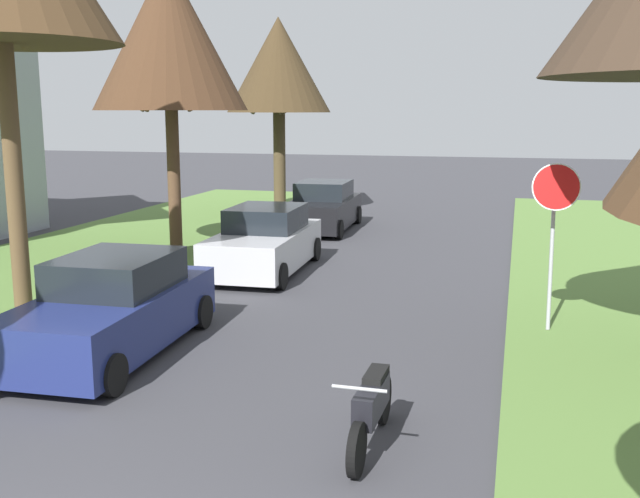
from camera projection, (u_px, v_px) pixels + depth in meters
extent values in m
cylinder|color=#9EA0A5|center=(551.00, 266.00, 13.04)|extent=(0.07, 0.48, 2.23)
cylinder|color=white|center=(556.00, 187.00, 12.53)|extent=(0.81, 0.19, 0.79)
cylinder|color=red|center=(556.00, 187.00, 12.53)|extent=(0.76, 0.19, 0.75)
cylinder|color=brown|center=(14.00, 184.00, 13.52)|extent=(0.33, 0.33, 4.98)
cylinder|color=brown|center=(36.00, 17.00, 13.39)|extent=(1.21, 0.83, 1.11)
cylinder|color=brown|center=(174.00, 182.00, 19.89)|extent=(0.34, 0.34, 3.81)
cone|color=#422B1B|center=(169.00, 35.00, 19.18)|extent=(4.03, 4.03, 3.86)
cylinder|color=brown|center=(182.00, 87.00, 19.27)|extent=(0.32, 0.86, 1.27)
cylinder|color=brown|center=(156.00, 85.00, 19.60)|extent=(0.29, 1.07, 1.39)
cylinder|color=brown|center=(161.00, 81.00, 19.88)|extent=(0.96, 1.12, 1.66)
cylinder|color=#4A3C26|center=(280.00, 163.00, 27.62)|extent=(0.45, 0.45, 3.73)
cone|color=#3B2D1A|center=(279.00, 65.00, 26.96)|extent=(3.81, 3.81, 3.41)
cylinder|color=#4A3C26|center=(278.00, 98.00, 26.86)|extent=(0.83, 0.35, 1.17)
cylinder|color=#4A3C26|center=(267.00, 100.00, 26.67)|extent=(1.40, 0.71, 1.06)
cylinder|color=#4A3C26|center=(265.00, 95.00, 27.61)|extent=(0.86, 1.47, 1.41)
cube|color=navy|center=(112.00, 318.00, 11.83)|extent=(1.99, 4.47, 0.85)
cube|color=black|center=(116.00, 272.00, 11.91)|extent=(1.68, 2.09, 0.56)
cylinder|color=black|center=(112.00, 375.00, 10.12)|extent=(0.22, 0.61, 0.60)
cylinder|color=black|center=(0.00, 365.00, 10.49)|extent=(0.22, 0.61, 0.60)
cylinder|color=black|center=(202.00, 312.00, 13.28)|extent=(0.22, 0.61, 0.60)
cylinder|color=black|center=(113.00, 306.00, 13.66)|extent=(0.22, 0.61, 0.60)
cube|color=#BCBCC1|center=(264.00, 248.00, 17.84)|extent=(1.99, 4.47, 0.85)
cube|color=black|center=(267.00, 218.00, 17.92)|extent=(1.68, 2.09, 0.56)
cylinder|color=black|center=(280.00, 276.00, 16.12)|extent=(0.22, 0.61, 0.60)
cylinder|color=black|center=(205.00, 272.00, 16.50)|extent=(0.22, 0.61, 0.60)
cylinder|color=black|center=(315.00, 249.00, 19.29)|extent=(0.22, 0.61, 0.60)
cylinder|color=black|center=(251.00, 246.00, 19.67)|extent=(0.22, 0.61, 0.60)
cube|color=black|center=(323.00, 212.00, 24.17)|extent=(1.99, 4.47, 0.85)
cube|color=black|center=(324.00, 190.00, 24.25)|extent=(1.68, 2.09, 0.56)
cylinder|color=black|center=(339.00, 229.00, 22.45)|extent=(0.22, 0.61, 0.60)
cylinder|color=black|center=(284.00, 227.00, 22.83)|extent=(0.22, 0.61, 0.60)
cylinder|color=black|center=(358.00, 215.00, 25.61)|extent=(0.22, 0.61, 0.60)
cylinder|color=black|center=(309.00, 213.00, 25.99)|extent=(0.22, 0.61, 0.60)
cylinder|color=black|center=(357.00, 450.00, 7.88)|extent=(0.11, 0.60, 0.60)
cylinder|color=black|center=(383.00, 400.00, 9.25)|extent=(0.11, 0.60, 0.60)
cube|color=black|center=(371.00, 400.00, 8.51)|extent=(0.26, 1.02, 0.36)
cube|color=black|center=(376.00, 376.00, 8.71)|extent=(0.23, 0.56, 0.12)
cylinder|color=#9EA0A5|center=(359.00, 389.00, 7.85)|extent=(0.60, 0.05, 0.04)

